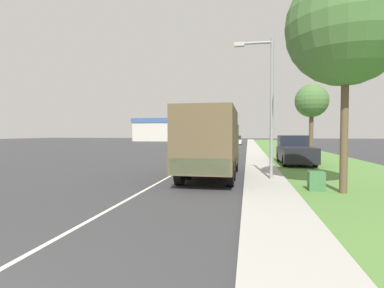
# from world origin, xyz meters

# --- Properties ---
(ground_plane) EXTENTS (180.00, 180.00, 0.00)m
(ground_plane) POSITION_xyz_m (0.00, 40.00, 0.00)
(ground_plane) COLOR #38383A
(lane_centre_stripe) EXTENTS (0.12, 120.00, 0.00)m
(lane_centre_stripe) POSITION_xyz_m (0.00, 40.00, 0.00)
(lane_centre_stripe) COLOR silver
(lane_centre_stripe) RESTS_ON ground
(sidewalk_right) EXTENTS (1.80, 120.00, 0.12)m
(sidewalk_right) POSITION_xyz_m (4.50, 40.00, 0.06)
(sidewalk_right) COLOR #ADAAA3
(sidewalk_right) RESTS_ON ground
(grass_strip_right) EXTENTS (7.00, 120.00, 0.02)m
(grass_strip_right) POSITION_xyz_m (8.90, 40.00, 0.01)
(grass_strip_right) COLOR #56843D
(grass_strip_right) RESTS_ON ground
(military_truck) EXTENTS (2.33, 7.35, 3.18)m
(military_truck) POSITION_xyz_m (2.05, 12.28, 1.74)
(military_truck) COLOR #545B3D
(military_truck) RESTS_ON ground
(car_nearest_ahead) EXTENTS (1.72, 4.63, 1.66)m
(car_nearest_ahead) POSITION_xyz_m (1.59, 23.85, 0.74)
(car_nearest_ahead) COLOR silver
(car_nearest_ahead) RESTS_ON ground
(car_second_ahead) EXTENTS (1.80, 3.92, 1.70)m
(car_second_ahead) POSITION_xyz_m (-2.04, 39.77, 0.76)
(car_second_ahead) COLOR navy
(car_second_ahead) RESTS_ON ground
(car_third_ahead) EXTENTS (1.91, 4.24, 1.70)m
(car_third_ahead) POSITION_xyz_m (1.60, 55.14, 0.76)
(car_third_ahead) COLOR silver
(car_third_ahead) RESTS_ON ground
(car_fourth_ahead) EXTENTS (1.71, 4.68, 1.43)m
(car_fourth_ahead) POSITION_xyz_m (-2.00, 63.26, 0.65)
(car_fourth_ahead) COLOR black
(car_fourth_ahead) RESTS_ON ground
(car_farthest_ahead) EXTENTS (1.80, 4.21, 1.60)m
(car_farthest_ahead) POSITION_xyz_m (-1.48, 78.87, 0.72)
(car_farthest_ahead) COLOR #336B3D
(car_farthest_ahead) RESTS_ON ground
(pickup_truck) EXTENTS (2.06, 5.29, 1.94)m
(pickup_truck) POSITION_xyz_m (6.92, 19.82, 0.91)
(pickup_truck) COLOR black
(pickup_truck) RESTS_ON grass_strip_right
(lamp_post) EXTENTS (1.69, 0.24, 6.06)m
(lamp_post) POSITION_xyz_m (4.52, 11.70, 3.79)
(lamp_post) COLOR gray
(lamp_post) RESTS_ON sidewalk_right
(tree_near_right) EXTENTS (4.07, 4.07, 7.80)m
(tree_near_right) POSITION_xyz_m (7.03, 9.48, 5.77)
(tree_near_right) COLOR brown
(tree_near_right) RESTS_ON grass_strip_right
(tree_mid_right) EXTENTS (2.83, 2.83, 6.32)m
(tree_mid_right) POSITION_xyz_m (9.13, 25.71, 4.86)
(tree_mid_right) COLOR brown
(tree_mid_right) RESTS_ON grass_strip_right
(utility_box) EXTENTS (0.55, 0.45, 0.70)m
(utility_box) POSITION_xyz_m (6.20, 9.76, 0.37)
(utility_box) COLOR #3D7042
(utility_box) RESTS_ON grass_strip_right
(building_distant) EXTENTS (16.83, 8.72, 6.17)m
(building_distant) POSITION_xyz_m (-18.64, 78.22, 3.12)
(building_distant) COLOR beige
(building_distant) RESTS_ON ground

